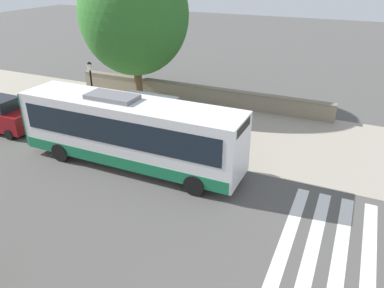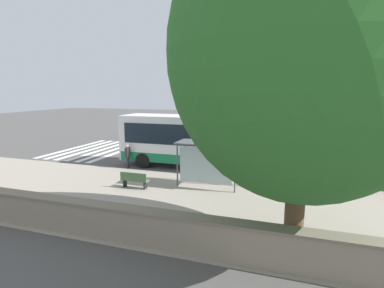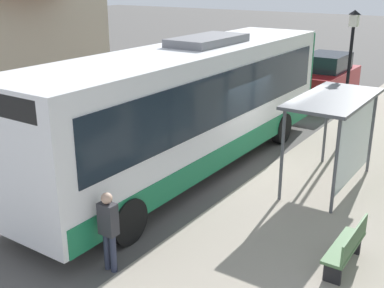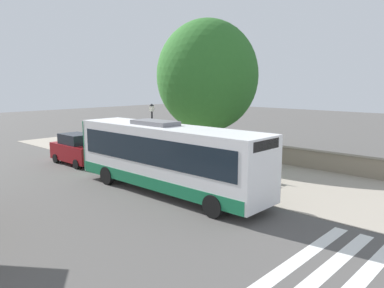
# 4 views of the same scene
# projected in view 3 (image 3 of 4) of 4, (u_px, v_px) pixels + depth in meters

# --- Properties ---
(ground_plane) EXTENTS (120.00, 120.00, 0.00)m
(ground_plane) POSITION_uv_depth(u_px,v_px,m) (263.00, 170.00, 13.71)
(ground_plane) COLOR #514F4C
(ground_plane) RESTS_ON ground
(bus) EXTENTS (2.66, 11.61, 3.66)m
(bus) POSITION_uv_depth(u_px,v_px,m) (191.00, 105.00, 13.19)
(bus) COLOR white
(bus) RESTS_ON ground
(bus_shelter) EXTENTS (1.60, 3.38, 2.39)m
(bus_shelter) POSITION_uv_depth(u_px,v_px,m) (339.00, 113.00, 12.03)
(bus_shelter) COLOR #515459
(bus_shelter) RESTS_ON ground
(pedestrian) EXTENTS (0.34, 0.22, 1.59)m
(pedestrian) POSITION_uv_depth(u_px,v_px,m) (108.00, 226.00, 8.76)
(pedestrian) COLOR #2D3347
(pedestrian) RESTS_ON ground
(bench) EXTENTS (0.40, 1.50, 0.88)m
(bench) POSITION_uv_depth(u_px,v_px,m) (347.00, 247.00, 8.95)
(bench) COLOR #4C7247
(bench) RESTS_ON ground
(street_lamp_near) EXTENTS (0.28, 0.28, 4.28)m
(street_lamp_near) POSITION_uv_depth(u_px,v_px,m) (349.00, 68.00, 14.93)
(street_lamp_near) COLOR black
(street_lamp_near) RESTS_ON ground
(parked_car_behind_bus) EXTENTS (1.98, 4.29, 2.10)m
(parked_car_behind_bus) POSITION_uv_depth(u_px,v_px,m) (325.00, 79.00, 20.76)
(parked_car_behind_bus) COLOR maroon
(parked_car_behind_bus) RESTS_ON ground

